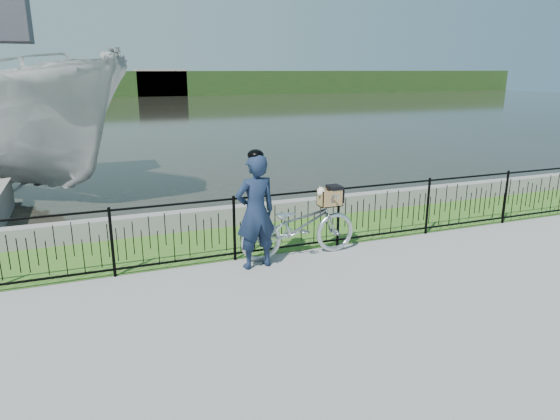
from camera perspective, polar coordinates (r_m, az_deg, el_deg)
name	(u,v)px	position (r m, az deg, el deg)	size (l,w,h in m)	color
ground	(327,287)	(7.74, 5.45, -8.76)	(120.00, 120.00, 0.00)	gray
grass_strip	(269,236)	(9.96, -1.22, -2.96)	(60.00, 2.00, 0.01)	#3B6820
water	(130,114)	(39.53, -16.73, 10.49)	(120.00, 120.00, 0.00)	black
quay_wall	(254,213)	(10.80, -3.04, -0.38)	(60.00, 0.30, 0.40)	gray
fence	(288,222)	(8.89, 0.96, -1.41)	(14.00, 0.06, 1.15)	black
far_treeline	(109,84)	(66.37, -18.93, 13.49)	(120.00, 6.00, 3.00)	#254119
far_building_right	(161,83)	(65.44, -13.47, 13.96)	(6.00, 3.00, 3.20)	#A19581
bicycle_rig	(299,225)	(8.76, 2.20, -1.73)	(2.14, 0.75, 1.24)	silver
cyclist	(256,211)	(8.15, -2.81, -0.11)	(0.74, 0.53, 1.98)	#15213B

